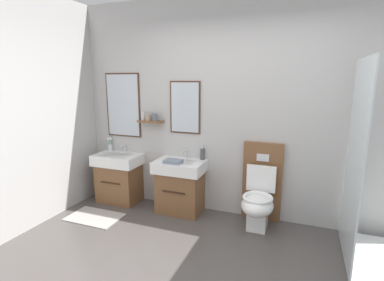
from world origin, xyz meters
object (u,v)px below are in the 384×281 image
object	(u,v)px
vanity_sink_right	(180,185)
toothbrush_cup	(110,147)
toilet	(260,196)
folded_hand_towel	(173,161)
soap_dispenser	(202,154)
vanity_sink_left	(119,176)
shower_tray	(378,222)

from	to	relation	value
vanity_sink_right	toothbrush_cup	xyz separation A→B (m)	(-1.21, 0.15, 0.39)
vanity_sink_right	toilet	bearing A→B (deg)	-0.50
vanity_sink_right	folded_hand_towel	xyz separation A→B (m)	(-0.04, -0.13, 0.36)
soap_dispenser	vanity_sink_right	bearing A→B (deg)	-147.54
toilet	vanity_sink_right	bearing A→B (deg)	179.50
toilet	folded_hand_towel	bearing A→B (deg)	-173.62
soap_dispenser	folded_hand_towel	size ratio (longest dim) A/B	0.86
toilet	toothbrush_cup	xyz separation A→B (m)	(-2.26, 0.16, 0.39)
toilet	vanity_sink_left	bearing A→B (deg)	179.74
vanity_sink_left	shower_tray	world-z (taller)	shower_tray
shower_tray	vanity_sink_left	bearing A→B (deg)	173.25
toilet	toothbrush_cup	bearing A→B (deg)	175.92
folded_hand_towel	vanity_sink_left	bearing A→B (deg)	171.94
toothbrush_cup	folded_hand_towel	world-z (taller)	toothbrush_cup
toothbrush_cup	soap_dispenser	distance (m)	1.46
toilet	shower_tray	distance (m)	1.22
toothbrush_cup	shower_tray	size ratio (longest dim) A/B	0.11
vanity_sink_left	soap_dispenser	bearing A→B (deg)	7.57
vanity_sink_left	soap_dispenser	xyz separation A→B (m)	(1.22, 0.16, 0.41)
vanity_sink_right	toothbrush_cup	bearing A→B (deg)	172.83
folded_hand_towel	toothbrush_cup	bearing A→B (deg)	166.40
folded_hand_towel	shower_tray	world-z (taller)	shower_tray
soap_dispenser	vanity_sink_left	bearing A→B (deg)	-172.43
vanity_sink_left	toothbrush_cup	xyz separation A→B (m)	(-0.24, 0.15, 0.39)
toothbrush_cup	folded_hand_towel	xyz separation A→B (m)	(1.17, -0.28, -0.04)
vanity_sink_left	toothbrush_cup	bearing A→B (deg)	148.16
vanity_sink_right	toilet	xyz separation A→B (m)	(1.05, -0.01, 0.00)
folded_hand_towel	shower_tray	bearing A→B (deg)	-6.21
toilet	folded_hand_towel	size ratio (longest dim) A/B	4.55
vanity_sink_left	toothbrush_cup	world-z (taller)	toothbrush_cup
vanity_sink_right	shower_tray	size ratio (longest dim) A/B	0.36
soap_dispenser	folded_hand_towel	world-z (taller)	soap_dispenser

